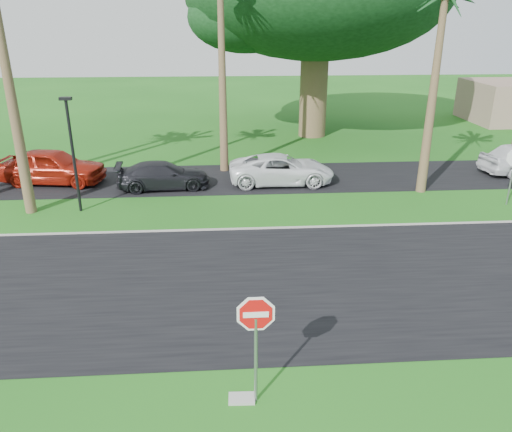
{
  "coord_description": "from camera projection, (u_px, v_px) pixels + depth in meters",
  "views": [
    {
      "loc": [
        -0.06,
        -11.24,
        7.42
      ],
      "look_at": [
        0.9,
        2.88,
        1.8
      ],
      "focal_mm": 35.0,
      "sensor_mm": 36.0,
      "label": 1
    }
  ],
  "objects": [
    {
      "name": "ground",
      "position": [
        229.0,
        320.0,
        13.17
      ],
      "size": [
        120.0,
        120.0,
        0.0
      ],
      "primitive_type": "plane",
      "color": "#195615",
      "rests_on": "ground"
    },
    {
      "name": "road",
      "position": [
        228.0,
        283.0,
        15.02
      ],
      "size": [
        120.0,
        8.0,
        0.02
      ],
      "primitive_type": "cube",
      "color": "black",
      "rests_on": "ground"
    },
    {
      "name": "parking_strip",
      "position": [
        225.0,
        179.0,
        24.76
      ],
      "size": [
        120.0,
        5.0,
        0.02
      ],
      "primitive_type": "cube",
      "color": "black",
      "rests_on": "ground"
    },
    {
      "name": "curb",
      "position": [
        226.0,
        229.0,
        18.77
      ],
      "size": [
        120.0,
        0.12,
        0.06
      ],
      "primitive_type": "cube",
      "color": "gray",
      "rests_on": "ground"
    },
    {
      "name": "stop_sign_near",
      "position": [
        256.0,
        328.0,
        9.76
      ],
      "size": [
        1.05,
        0.07,
        2.62
      ],
      "color": "gray",
      "rests_on": "ground"
    },
    {
      "name": "streetlight_right",
      "position": [
        72.0,
        148.0,
        19.69
      ],
      "size": [
        0.45,
        0.25,
        4.64
      ],
      "color": "black",
      "rests_on": "ground"
    },
    {
      "name": "car_red",
      "position": [
        52.0,
        167.0,
        23.79
      ],
      "size": [
        5.16,
        2.68,
        1.68
      ],
      "primitive_type": "imported",
      "rotation": [
        0.0,
        0.0,
        1.42
      ],
      "color": "#991A0C",
      "rests_on": "ground"
    },
    {
      "name": "car_dark",
      "position": [
        163.0,
        176.0,
        23.16
      ],
      "size": [
        4.4,
        2.1,
        1.24
      ],
      "primitive_type": "imported",
      "rotation": [
        0.0,
        0.0,
        1.66
      ],
      "color": "black",
      "rests_on": "ground"
    },
    {
      "name": "car_minivan",
      "position": [
        281.0,
        170.0,
        23.83
      ],
      "size": [
        4.99,
        2.33,
        1.38
      ],
      "primitive_type": "imported",
      "rotation": [
        0.0,
        0.0,
        1.56
      ],
      "color": "white",
      "rests_on": "ground"
    },
    {
      "name": "utility_slab",
      "position": [
        242.0,
        398.0,
        10.41
      ],
      "size": [
        0.56,
        0.37,
        0.06
      ],
      "primitive_type": "cube",
      "rotation": [
        0.0,
        0.0,
        -0.04
      ],
      "color": "#A1A39B",
      "rests_on": "ground"
    }
  ]
}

